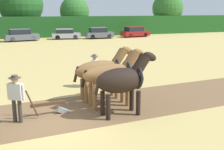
{
  "coord_description": "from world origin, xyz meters",
  "views": [
    {
      "loc": [
        -1.37,
        -9.63,
        3.97
      ],
      "look_at": [
        2.94,
        2.02,
        1.1
      ],
      "focal_mm": 45.0,
      "sensor_mm": 36.0,
      "label": 1
    }
  ],
  "objects_px": {
    "tree_center": "(21,4)",
    "plow": "(52,107)",
    "parked_car_center_right": "(21,35)",
    "tree_right": "(168,8)",
    "draft_horse_lead_left": "(123,80)",
    "parked_car_right": "(66,34)",
    "parked_car_end_right": "(135,32)",
    "parked_car_far_right": "(99,33)",
    "farmer_at_plow": "(16,95)",
    "draft_horse_trail_left": "(102,70)",
    "tree_center_right": "(75,11)",
    "draft_horse_lead_right": "(112,74)",
    "farmer_beside_team": "(95,68)"
  },
  "relations": [
    {
      "from": "draft_horse_trail_left",
      "to": "parked_car_center_right",
      "type": "distance_m",
      "value": 27.22
    },
    {
      "from": "tree_right",
      "to": "draft_horse_lead_left",
      "type": "height_order",
      "value": "tree_right"
    },
    {
      "from": "farmer_at_plow",
      "to": "parked_car_center_right",
      "type": "bearing_deg",
      "value": 30.61
    },
    {
      "from": "parked_car_end_right",
      "to": "tree_center_right",
      "type": "bearing_deg",
      "value": 132.41
    },
    {
      "from": "draft_horse_lead_right",
      "to": "draft_horse_trail_left",
      "type": "relative_size",
      "value": 1.0
    },
    {
      "from": "draft_horse_lead_right",
      "to": "farmer_at_plow",
      "type": "distance_m",
      "value": 3.87
    },
    {
      "from": "farmer_at_plow",
      "to": "farmer_beside_team",
      "type": "distance_m",
      "value": 5.46
    },
    {
      "from": "tree_center_right",
      "to": "draft_horse_trail_left",
      "type": "height_order",
      "value": "tree_center_right"
    },
    {
      "from": "parked_car_end_right",
      "to": "tree_right",
      "type": "bearing_deg",
      "value": 25.89
    },
    {
      "from": "draft_horse_trail_left",
      "to": "farmer_beside_team",
      "type": "relative_size",
      "value": 1.71
    },
    {
      "from": "tree_right",
      "to": "draft_horse_lead_right",
      "type": "relative_size",
      "value": 2.38
    },
    {
      "from": "plow",
      "to": "parked_car_right",
      "type": "xyz_separation_m",
      "value": [
        6.23,
        28.98,
        0.38
      ]
    },
    {
      "from": "draft_horse_lead_left",
      "to": "plow",
      "type": "xyz_separation_m",
      "value": [
        -2.6,
        0.96,
        -1.08
      ]
    },
    {
      "from": "parked_car_end_right",
      "to": "draft_horse_trail_left",
      "type": "bearing_deg",
      "value": -124.76
    },
    {
      "from": "tree_right",
      "to": "parked_car_far_right",
      "type": "bearing_deg",
      "value": -157.12
    },
    {
      "from": "tree_right",
      "to": "plow",
      "type": "height_order",
      "value": "tree_right"
    },
    {
      "from": "tree_center",
      "to": "farmer_at_plow",
      "type": "relative_size",
      "value": 4.72
    },
    {
      "from": "draft_horse_lead_right",
      "to": "parked_car_right",
      "type": "height_order",
      "value": "draft_horse_lead_right"
    },
    {
      "from": "draft_horse_lead_left",
      "to": "parked_car_center_right",
      "type": "height_order",
      "value": "draft_horse_lead_left"
    },
    {
      "from": "tree_center",
      "to": "tree_right",
      "type": "distance_m",
      "value": 25.09
    },
    {
      "from": "parked_car_center_right",
      "to": "parked_car_far_right",
      "type": "height_order",
      "value": "parked_car_center_right"
    },
    {
      "from": "draft_horse_lead_left",
      "to": "tree_center",
      "type": "bearing_deg",
      "value": 89.24
    },
    {
      "from": "draft_horse_lead_left",
      "to": "parked_car_end_right",
      "type": "height_order",
      "value": "draft_horse_lead_left"
    },
    {
      "from": "tree_center",
      "to": "draft_horse_trail_left",
      "type": "relative_size",
      "value": 2.79
    },
    {
      "from": "tree_center_right",
      "to": "draft_horse_lead_right",
      "type": "relative_size",
      "value": 2.08
    },
    {
      "from": "farmer_at_plow",
      "to": "parked_car_end_right",
      "type": "bearing_deg",
      "value": 1.68
    },
    {
      "from": "plow",
      "to": "parked_car_center_right",
      "type": "bearing_deg",
      "value": 86.16
    },
    {
      "from": "draft_horse_lead_left",
      "to": "draft_horse_trail_left",
      "type": "height_order",
      "value": "draft_horse_lead_left"
    },
    {
      "from": "tree_center_right",
      "to": "plow",
      "type": "distance_m",
      "value": 36.46
    },
    {
      "from": "farmer_beside_team",
      "to": "parked_car_end_right",
      "type": "distance_m",
      "value": 28.86
    },
    {
      "from": "parked_car_end_right",
      "to": "parked_car_far_right",
      "type": "bearing_deg",
      "value": 176.62
    },
    {
      "from": "plow",
      "to": "draft_horse_lead_right",
      "type": "bearing_deg",
      "value": 0.0
    },
    {
      "from": "parked_car_right",
      "to": "draft_horse_lead_left",
      "type": "bearing_deg",
      "value": -89.51
    },
    {
      "from": "draft_horse_trail_left",
      "to": "parked_car_right",
      "type": "xyz_separation_m",
      "value": [
        3.76,
        27.72,
        -0.66
      ]
    },
    {
      "from": "tree_center_right",
      "to": "draft_horse_lead_right",
      "type": "xyz_separation_m",
      "value": [
        -6.48,
        -35.01,
        -2.41
      ]
    },
    {
      "from": "tree_center",
      "to": "parked_car_far_right",
      "type": "relative_size",
      "value": 2.1
    },
    {
      "from": "parked_car_far_right",
      "to": "parked_car_end_right",
      "type": "distance_m",
      "value": 5.87
    },
    {
      "from": "farmer_beside_team",
      "to": "parked_car_center_right",
      "type": "bearing_deg",
      "value": 131.13
    },
    {
      "from": "draft_horse_trail_left",
      "to": "parked_car_center_right",
      "type": "xyz_separation_m",
      "value": [
        -2.24,
        27.12,
        -0.59
      ]
    },
    {
      "from": "tree_right",
      "to": "plow",
      "type": "relative_size",
      "value": 4.38
    },
    {
      "from": "parked_car_right",
      "to": "parked_car_end_right",
      "type": "xyz_separation_m",
      "value": [
        10.52,
        -0.41,
        0.06
      ]
    },
    {
      "from": "draft_horse_lead_left",
      "to": "tree_right",
      "type": "bearing_deg",
      "value": 53.35
    },
    {
      "from": "draft_horse_lead_left",
      "to": "plow",
      "type": "distance_m",
      "value": 2.98
    },
    {
      "from": "tree_center_right",
      "to": "parked_car_right",
      "type": "relative_size",
      "value": 1.5
    },
    {
      "from": "tree_center",
      "to": "draft_horse_trail_left",
      "type": "height_order",
      "value": "tree_center"
    },
    {
      "from": "farmer_at_plow",
      "to": "parked_car_right",
      "type": "height_order",
      "value": "farmer_at_plow"
    },
    {
      "from": "parked_car_center_right",
      "to": "parked_car_end_right",
      "type": "bearing_deg",
      "value": -8.31
    },
    {
      "from": "tree_center_right",
      "to": "parked_car_center_right",
      "type": "bearing_deg",
      "value": -142.39
    },
    {
      "from": "tree_center_right",
      "to": "farmer_beside_team",
      "type": "distance_m",
      "value": 32.56
    },
    {
      "from": "tree_center",
      "to": "plow",
      "type": "height_order",
      "value": "tree_center"
    }
  ]
}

